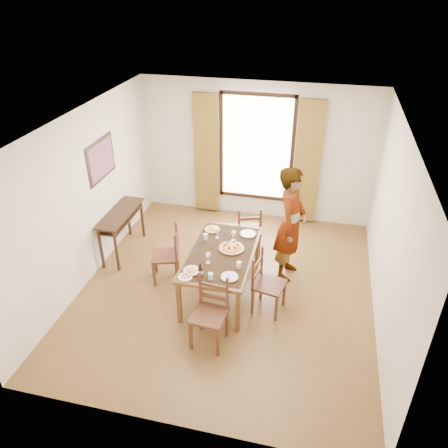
% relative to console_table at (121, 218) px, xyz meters
% --- Properties ---
extents(ground, '(5.00, 5.00, 0.00)m').
position_rel_console_table_xyz_m(ground, '(2.03, -0.60, -0.68)').
color(ground, '#4C2C18').
rests_on(ground, ground).
extents(room_shell, '(4.60, 5.10, 2.74)m').
position_rel_console_table_xyz_m(room_shell, '(2.03, -0.47, 0.86)').
color(room_shell, silver).
rests_on(room_shell, ground).
extents(console_table, '(0.38, 1.20, 0.80)m').
position_rel_console_table_xyz_m(console_table, '(0.00, 0.00, 0.00)').
color(console_table, '#301F10').
rests_on(console_table, ground).
extents(dining_table, '(0.97, 1.70, 0.76)m').
position_rel_console_table_xyz_m(dining_table, '(1.96, -0.70, 0.01)').
color(dining_table, brown).
rests_on(dining_table, ground).
extents(chair_west, '(0.52, 0.52, 0.95)m').
position_rel_console_table_xyz_m(chair_west, '(1.04, -0.57, -0.24)').
color(chair_west, '#562B1C').
rests_on(chair_west, ground).
extents(chair_north, '(0.54, 0.54, 0.97)m').
position_rel_console_table_xyz_m(chair_north, '(2.16, 0.46, -0.23)').
color(chair_north, '#562B1C').
rests_on(chair_north, ground).
extents(chair_south, '(0.48, 0.48, 1.00)m').
position_rel_console_table_xyz_m(chair_south, '(2.05, -1.75, -0.22)').
color(chair_south, '#562B1C').
rests_on(chair_south, ground).
extents(chair_east, '(0.50, 0.50, 0.96)m').
position_rel_console_table_xyz_m(chair_east, '(2.70, -0.94, -0.24)').
color(chair_east, '#562B1C').
rests_on(chair_east, ground).
extents(man, '(0.84, 0.67, 1.91)m').
position_rel_console_table_xyz_m(man, '(2.91, -0.01, 0.27)').
color(man, '#9C9EA5').
rests_on(man, ground).
extents(plate_sw, '(0.27, 0.27, 0.05)m').
position_rel_console_table_xyz_m(plate_sw, '(1.67, -1.27, 0.10)').
color(plate_sw, silver).
rests_on(plate_sw, dining_table).
extents(plate_se, '(0.27, 0.27, 0.05)m').
position_rel_console_table_xyz_m(plate_se, '(2.22, -1.29, 0.10)').
color(plate_se, silver).
rests_on(plate_se, dining_table).
extents(plate_nw, '(0.27, 0.27, 0.05)m').
position_rel_console_table_xyz_m(plate_nw, '(1.67, -0.13, 0.10)').
color(plate_nw, silver).
rests_on(plate_nw, dining_table).
extents(plate_ne, '(0.27, 0.27, 0.05)m').
position_rel_console_table_xyz_m(plate_ne, '(2.26, -0.13, 0.10)').
color(plate_ne, silver).
rests_on(plate_ne, dining_table).
extents(pasta_platter, '(0.40, 0.40, 0.10)m').
position_rel_console_table_xyz_m(pasta_platter, '(2.09, -0.60, 0.12)').
color(pasta_platter, '#CF5A1A').
rests_on(pasta_platter, dining_table).
extents(caprese_plate, '(0.20, 0.20, 0.04)m').
position_rel_console_table_xyz_m(caprese_plate, '(1.62, -1.42, 0.09)').
color(caprese_plate, silver).
rests_on(caprese_plate, dining_table).
extents(wine_glass_a, '(0.08, 0.08, 0.18)m').
position_rel_console_table_xyz_m(wine_glass_a, '(1.84, -1.02, 0.16)').
color(wine_glass_a, white).
rests_on(wine_glass_a, dining_table).
extents(wine_glass_b, '(0.08, 0.08, 0.18)m').
position_rel_console_table_xyz_m(wine_glass_b, '(2.07, -0.35, 0.16)').
color(wine_glass_b, white).
rests_on(wine_glass_b, dining_table).
extents(wine_glass_c, '(0.08, 0.08, 0.18)m').
position_rel_console_table_xyz_m(wine_glass_c, '(1.81, -0.34, 0.16)').
color(wine_glass_c, white).
rests_on(wine_glass_c, dining_table).
extents(tumbler_a, '(0.07, 0.07, 0.10)m').
position_rel_console_table_xyz_m(tumbler_a, '(2.30, -1.04, 0.12)').
color(tumbler_a, silver).
rests_on(tumbler_a, dining_table).
extents(tumbler_b, '(0.07, 0.07, 0.10)m').
position_rel_console_table_xyz_m(tumbler_b, '(1.64, -0.43, 0.12)').
color(tumbler_b, silver).
rests_on(tumbler_b, dining_table).
extents(tumbler_c, '(0.07, 0.07, 0.10)m').
position_rel_console_table_xyz_m(tumbler_c, '(1.97, -1.38, 0.12)').
color(tumbler_c, silver).
rests_on(tumbler_c, dining_table).
extents(wine_bottle, '(0.07, 0.07, 0.25)m').
position_rel_console_table_xyz_m(wine_bottle, '(1.83, -1.38, 0.20)').
color(wine_bottle, black).
rests_on(wine_bottle, dining_table).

